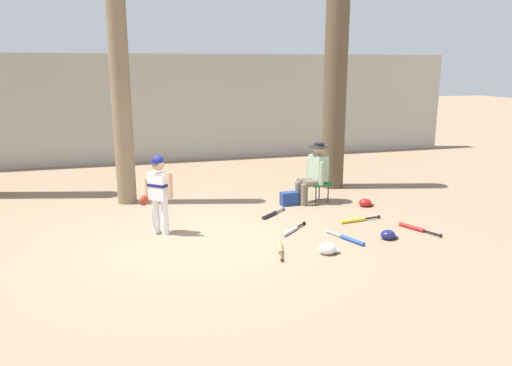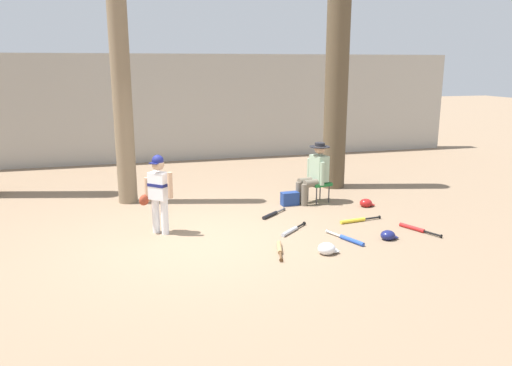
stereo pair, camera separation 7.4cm
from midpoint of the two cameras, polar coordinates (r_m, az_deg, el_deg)
ground_plane at (r=7.96m, az=-6.15°, el=-6.56°), size 60.00×60.00×0.00m
concrete_back_wall at (r=14.44m, az=-10.86°, el=8.35°), size 18.00×0.36×2.98m
tree_near_player at (r=10.04m, az=-14.96°, el=12.16°), size 0.63×0.63×5.82m
tree_behind_spectator at (r=11.15m, az=9.35°, el=11.31°), size 0.76×0.76×5.43m
young_ballplayer at (r=8.20m, az=-10.84°, el=-0.69°), size 0.58×0.44×1.31m
folding_stool at (r=10.09m, az=7.35°, el=-0.13°), size 0.48×0.48×0.41m
seated_spectator at (r=9.97m, az=6.94°, el=1.35°), size 0.68×0.54×1.20m
handbag_beside_stool at (r=9.85m, az=4.09°, el=-1.79°), size 0.35×0.20×0.26m
bat_yellow_trainer at (r=8.99m, az=11.54°, el=-4.18°), size 0.82×0.16×0.07m
bat_aluminum_silver at (r=8.31m, az=4.30°, el=-5.42°), size 0.60×0.55×0.07m
bat_black_composite at (r=9.15m, az=2.02°, el=-3.60°), size 0.59×0.51×0.07m
bat_blue_youth at (r=8.02m, az=10.80°, el=-6.32°), size 0.34×0.76×0.07m
bat_red_barrel at (r=8.80m, az=17.90°, el=-4.96°), size 0.37×0.75×0.07m
bat_wood_tan at (r=7.50m, az=3.00°, el=-7.50°), size 0.25×0.70×0.07m
batting_helmet_white at (r=7.45m, az=8.35°, el=-7.42°), size 0.31×0.24×0.18m
batting_helmet_red at (r=9.98m, az=12.62°, el=-2.24°), size 0.29×0.22×0.17m
batting_helmet_navy at (r=8.23m, az=15.05°, el=-5.78°), size 0.28×0.21×0.16m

